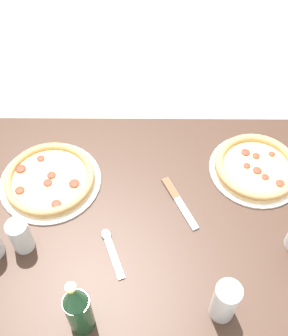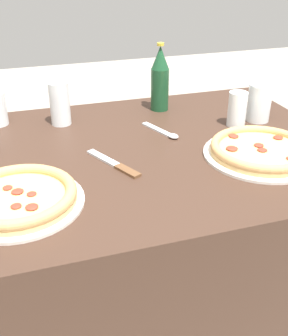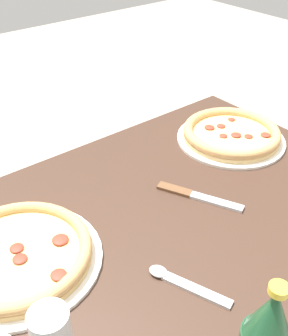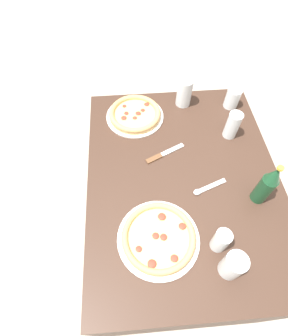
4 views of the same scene
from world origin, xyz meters
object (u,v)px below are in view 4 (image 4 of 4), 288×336
object	(u,v)px
glass_red_wine	(232,126)
glass_mango_juice	(232,266)
spoon	(206,188)
pizza_margherita	(135,114)
beer_bottle	(267,185)
glass_orange_juice	(184,94)
glass_water	(220,241)
pizza_salami	(159,237)
glass_lemonade	(232,99)
knife	(163,154)

from	to	relation	value
glass_red_wine	glass_mango_juice	world-z (taller)	glass_red_wine
glass_mango_juice	spoon	size ratio (longest dim) A/B	0.77
pizza_margherita	beer_bottle	world-z (taller)	beer_bottle
glass_mango_juice	glass_orange_juice	world-z (taller)	glass_orange_juice
glass_water	pizza_salami	bearing A→B (deg)	79.39
glass_lemonade	glass_water	distance (m)	0.81
glass_red_wine	beer_bottle	distance (m)	0.37
glass_orange_juice	beer_bottle	distance (m)	0.66
glass_lemonade	glass_water	bearing A→B (deg)	161.79
pizza_margherita	glass_lemonade	xyz separation A→B (m)	(0.04, -0.54, 0.03)
beer_bottle	spoon	distance (m)	0.25
pizza_margherita	glass_lemonade	bearing A→B (deg)	-85.25
glass_orange_juice	glass_water	bearing A→B (deg)	-179.38
glass_red_wine	knife	size ratio (longest dim) A/B	0.72
glass_lemonade	knife	xyz separation A→B (m)	(-0.31, 0.41, -0.05)
glass_red_wine	beer_bottle	bearing A→B (deg)	-174.84
glass_lemonade	knife	distance (m)	0.52
glass_red_wine	glass_water	xyz separation A→B (m)	(-0.56, 0.19, -0.01)
pizza_salami	spoon	bearing A→B (deg)	-48.31
glass_red_wine	glass_water	world-z (taller)	glass_red_wine
pizza_salami	knife	distance (m)	0.42
knife	glass_lemonade	bearing A→B (deg)	-53.21
pizza_salami	glass_water	size ratio (longest dim) A/B	2.86
pizza_margherita	spoon	size ratio (longest dim) A/B	1.87
knife	spoon	world-z (taller)	spoon
glass_lemonade	glass_water	world-z (taller)	glass_water
glass_water	knife	world-z (taller)	glass_water
glass_lemonade	beer_bottle	size ratio (longest dim) A/B	0.45
glass_red_wine	glass_lemonade	xyz separation A→B (m)	(0.21, -0.06, -0.02)
beer_bottle	glass_mango_juice	bearing A→B (deg)	144.46
beer_bottle	glass_red_wine	bearing A→B (deg)	5.16
spoon	glass_mango_juice	bearing A→B (deg)	-177.70
pizza_salami	glass_lemonade	distance (m)	0.87
glass_red_wine	knife	distance (m)	0.37
beer_bottle	knife	bearing A→B (deg)	55.32
pizza_salami	beer_bottle	world-z (taller)	beer_bottle
knife	glass_orange_juice	bearing A→B (deg)	-23.48
glass_red_wine	glass_orange_juice	xyz separation A→B (m)	(0.25, 0.20, 0.00)
knife	pizza_margherita	bearing A→B (deg)	25.11
glass_mango_juice	knife	distance (m)	0.59
glass_orange_juice	knife	size ratio (longest dim) A/B	0.78
glass_mango_juice	glass_orange_juice	size ratio (longest dim) A/B	0.82
pizza_salami	pizza_margherita	bearing A→B (deg)	4.44
glass_red_wine	knife	world-z (taller)	glass_red_wine
pizza_salami	glass_red_wine	size ratio (longest dim) A/B	2.29
glass_red_wine	glass_water	bearing A→B (deg)	161.05
pizza_margherita	spoon	world-z (taller)	pizza_margherita
glass_lemonade	spoon	bearing A→B (deg)	154.35
glass_red_wine	beer_bottle	xyz separation A→B (m)	(-0.37, -0.03, 0.05)
glass_red_wine	glass_lemonade	size ratio (longest dim) A/B	1.31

